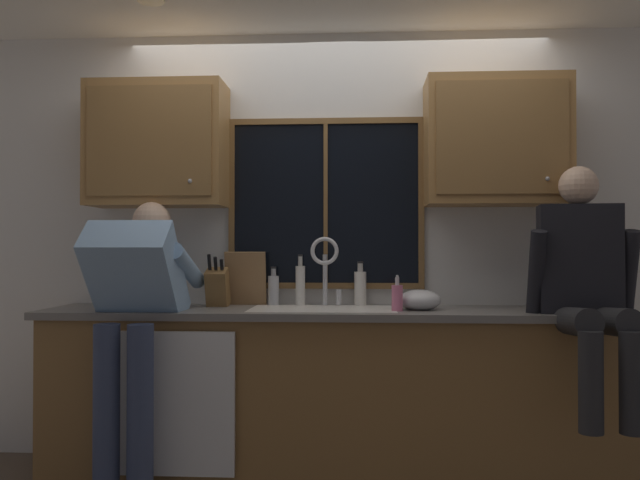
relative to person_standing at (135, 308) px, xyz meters
The scene contains 24 objects.
back_wall 1.26m from the person_standing, 32.44° to the left, with size 5.55×0.12×2.55m, color silver.
ceiling_downlight_left 1.60m from the person_standing, ahead, with size 0.14×0.14×0.01m, color #FFEAB2.
window_glass 1.26m from the person_standing, 31.31° to the left, with size 1.10×0.02×0.95m, color black.
window_frame_top 1.55m from the person_standing, 30.87° to the left, with size 1.17×0.02×0.04m, color brown.
window_frame_bottom 1.12m from the person_standing, 30.87° to the left, with size 1.17×0.02×0.04m, color brown.
window_frame_left 0.91m from the person_standing, 55.63° to the left, with size 0.04×0.02×0.95m, color brown.
window_frame_right 1.73m from the person_standing, 20.59° to the left, with size 0.04×0.02×0.95m, color brown.
window_mullion_center 1.26m from the person_standing, 30.78° to the left, with size 0.02×0.02×0.95m, color brown.
lower_cabinet_run 1.18m from the person_standing, 16.40° to the left, with size 3.15×0.58×0.88m, color olive.
countertop 1.06m from the person_standing, 15.37° to the left, with size 3.21×0.62×0.04m, color slate.
dishwasher_front 0.54m from the person_standing, ahead, with size 0.60×0.02×0.74m, color white.
upper_cabinet_left 1.01m from the person_standing, 92.10° to the left, with size 0.79×0.36×0.72m.
upper_cabinet_right 2.18m from the person_standing, 12.31° to the left, with size 0.79×0.36×0.72m.
sink 1.01m from the person_standing, 16.91° to the left, with size 0.80×0.46×0.21m.
faucet 1.10m from the person_standing, 26.01° to the left, with size 0.18×0.09×0.40m.
person_standing is the anchor object (origin of this frame).
person_sitting_on_counter 2.30m from the person_standing, ahead, with size 0.54×0.62×1.26m.
knife_block 0.53m from the person_standing, 49.18° to the left, with size 0.12×0.18×0.32m.
cutting_board 0.72m from the person_standing, 46.08° to the left, with size 0.24×0.02×0.32m, color #997047.
mixing_bowl 1.52m from the person_standing, 10.46° to the left, with size 0.23×0.23×0.12m, color silver.
soap_dispenser 1.38m from the person_standing, ahead, with size 0.06×0.07×0.19m.
bottle_green_glass 0.83m from the person_standing, 37.95° to the left, with size 0.06×0.06×0.23m.
bottle_tall_clear 1.28m from the person_standing, 23.89° to the left, with size 0.07×0.07×0.26m.
bottle_amber_small 0.96m from the person_standing, 31.64° to the left, with size 0.06×0.06×0.30m.
Camera 1 is at (0.15, -3.99, 1.25)m, focal length 37.50 mm.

